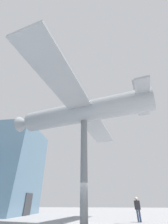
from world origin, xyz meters
TOP-DOWN VIEW (x-y plane):
  - support_pylon_central at (0.00, 0.00)m, footprint 0.53×0.53m
  - suspended_airplane at (0.08, 0.32)m, footprint 16.18×13.37m
  - visitor_person at (3.31, -3.99)m, footprint 0.31×0.44m

SIDE VIEW (x-z plane):
  - visitor_person at x=3.31m, z-range 0.13..1.86m
  - support_pylon_central at x=0.00m, z-range 0.00..7.36m
  - suspended_airplane at x=0.08m, z-range 6.70..9.94m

